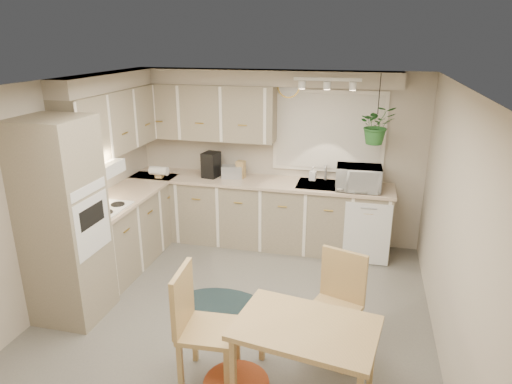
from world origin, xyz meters
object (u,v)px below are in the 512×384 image
Objects in this scene: dining_table at (304,362)px; chair_left at (209,327)px; chair_back at (333,308)px; braided_rug at (222,310)px; microwave at (359,175)px.

chair_left is (-0.81, 0.03, 0.17)m from dining_table.
braided_rug is at bearing -0.81° from chair_back.
microwave is (1.31, 1.67, 1.13)m from braided_rug.
microwave is at bearing 154.03° from chair_left.
dining_table is at bearing 84.07° from chair_left.
braided_rug is (-0.21, 0.99, -0.51)m from chair_left.
chair_left is 2.95m from microwave.
braided_rug is (-1.03, 1.02, -0.34)m from dining_table.
microwave is at bearing 83.93° from dining_table.
dining_table is 2.83m from microwave.
microwave is (0.29, 2.70, 0.79)m from dining_table.
dining_table is 0.94× the size of braided_rug.
chair_back is (0.98, 0.57, -0.03)m from chair_left.
dining_table reaches higher than braided_rug.
chair_left is 1.14m from chair_back.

